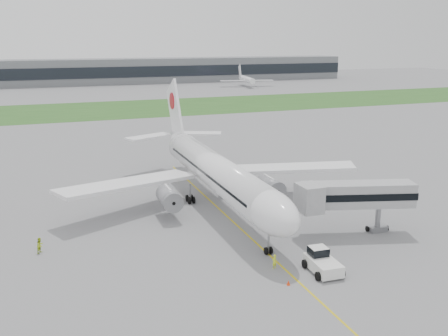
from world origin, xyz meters
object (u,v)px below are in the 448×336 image
object	(u,v)px
airliner	(214,169)
pushback_tug	(322,261)
ground_crew_near	(274,261)
jet_bridge	(351,196)

from	to	relation	value
airliner	pushback_tug	distance (m)	26.60
ground_crew_near	airliner	bearing A→B (deg)	-114.74
pushback_tug	airliner	bearing A→B (deg)	101.08
airliner	pushback_tug	bearing A→B (deg)	-81.97
jet_bridge	pushback_tug	bearing A→B (deg)	-121.85
airliner	pushback_tug	xyz separation A→B (m)	(3.66, -25.95, -4.53)
pushback_tug	jet_bridge	size ratio (longest dim) A/B	0.31
pushback_tug	jet_bridge	world-z (taller)	jet_bridge
jet_bridge	ground_crew_near	world-z (taller)	jet_bridge
airliner	jet_bridge	xyz separation A→B (m)	(12.80, -17.73, -0.35)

